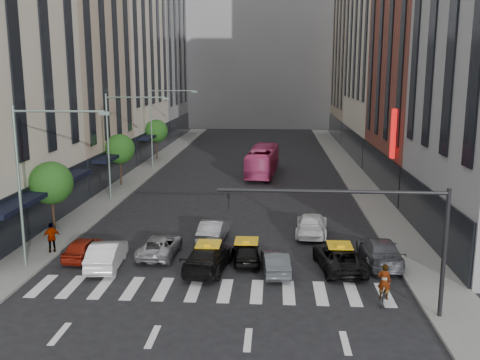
% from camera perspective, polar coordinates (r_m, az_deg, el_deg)
% --- Properties ---
extents(ground, '(160.00, 160.00, 0.00)m').
position_cam_1_polar(ground, '(26.40, -3.20, -12.95)').
color(ground, black).
rests_on(ground, ground).
extents(sidewalk_left, '(3.00, 96.00, 0.15)m').
position_cam_1_polar(sidewalk_left, '(56.82, -11.13, 0.24)').
color(sidewalk_left, slate).
rests_on(sidewalk_left, ground).
extents(sidewalk_right, '(3.00, 96.00, 0.15)m').
position_cam_1_polar(sidewalk_right, '(55.59, 12.45, -0.06)').
color(sidewalk_right, slate).
rests_on(sidewalk_right, ground).
extents(building_left_b, '(8.00, 16.00, 24.00)m').
position_cam_1_polar(building_left_b, '(55.59, -17.76, 12.05)').
color(building_left_b, tan).
rests_on(building_left_b, ground).
extents(building_left_c, '(8.00, 20.00, 36.00)m').
position_cam_1_polar(building_left_c, '(73.01, -12.74, 16.75)').
color(building_left_c, beige).
rests_on(building_left_c, ground).
extents(building_left_d, '(8.00, 18.00, 30.00)m').
position_cam_1_polar(building_left_d, '(91.18, -9.22, 13.88)').
color(building_left_d, gray).
rests_on(building_left_d, ground).
extents(building_right_b, '(8.00, 18.00, 26.00)m').
position_cam_1_polar(building_right_b, '(52.80, 19.63, 13.08)').
color(building_right_b, brown).
rests_on(building_right_b, ground).
extents(building_right_d, '(8.00, 18.00, 28.00)m').
position_cam_1_polar(building_right_d, '(90.01, 13.02, 13.13)').
color(building_right_d, tan).
rests_on(building_right_d, ground).
extents(building_far, '(30.00, 10.00, 36.00)m').
position_cam_1_polar(building_far, '(109.14, 2.22, 15.16)').
color(building_far, gray).
rests_on(building_far, ground).
extents(tree_near, '(2.88, 2.88, 4.95)m').
position_cam_1_polar(tree_near, '(37.66, -19.49, -0.32)').
color(tree_near, black).
rests_on(tree_near, sidewalk_left).
extents(tree_mid, '(2.88, 2.88, 4.95)m').
position_cam_1_polar(tree_mid, '(52.51, -12.70, 3.23)').
color(tree_mid, black).
rests_on(tree_mid, sidewalk_left).
extents(tree_far, '(2.88, 2.88, 4.95)m').
position_cam_1_polar(tree_far, '(67.89, -8.92, 5.18)').
color(tree_far, black).
rests_on(tree_far, sidewalk_left).
extents(streetlamp_near, '(5.38, 0.25, 9.00)m').
position_cam_1_polar(streetlamp_near, '(31.16, -21.07, 1.45)').
color(streetlamp_near, gray).
rests_on(streetlamp_near, sidewalk_left).
extents(streetlamp_mid, '(5.38, 0.25, 9.00)m').
position_cam_1_polar(streetlamp_mid, '(46.03, -12.80, 4.93)').
color(streetlamp_mid, gray).
rests_on(streetlamp_mid, sidewalk_left).
extents(streetlamp_far, '(5.38, 0.25, 9.00)m').
position_cam_1_polar(streetlamp_far, '(61.47, -8.60, 6.65)').
color(streetlamp_far, gray).
rests_on(streetlamp_far, sidewalk_left).
extents(traffic_signal, '(10.10, 0.20, 6.00)m').
position_cam_1_polar(traffic_signal, '(24.21, 14.82, -4.33)').
color(traffic_signal, black).
rests_on(traffic_signal, ground).
extents(liberty_sign, '(0.30, 0.70, 4.00)m').
position_cam_1_polar(liberty_sign, '(45.17, 16.03, 4.77)').
color(liberty_sign, red).
rests_on(liberty_sign, ground).
extents(car_red, '(1.73, 3.85, 1.28)m').
position_cam_1_polar(car_red, '(33.30, -16.32, -6.97)').
color(car_red, maroon).
rests_on(car_red, ground).
extents(car_white_front, '(1.98, 4.69, 1.50)m').
position_cam_1_polar(car_white_front, '(31.53, -14.02, -7.68)').
color(car_white_front, silver).
rests_on(car_white_front, ground).
extents(car_silver, '(2.25, 4.57, 1.25)m').
position_cam_1_polar(car_silver, '(32.81, -8.53, -6.94)').
color(car_silver, '#97969B').
rests_on(car_silver, ground).
extents(taxi_left, '(2.78, 5.37, 1.49)m').
position_cam_1_polar(taxi_left, '(30.23, -3.36, -8.20)').
color(taxi_left, black).
rests_on(taxi_left, ground).
extents(taxi_center, '(1.81, 3.86, 1.28)m').
position_cam_1_polar(taxi_center, '(31.34, 0.70, -7.66)').
color(taxi_center, black).
rests_on(taxi_center, ground).
extents(car_grey_mid, '(1.73, 3.99, 1.28)m').
position_cam_1_polar(car_grey_mid, '(29.82, 3.80, -8.71)').
color(car_grey_mid, '#3A3D41').
rests_on(car_grey_mid, ground).
extents(taxi_right, '(2.94, 5.23, 1.38)m').
position_cam_1_polar(taxi_right, '(30.80, 10.52, -8.11)').
color(taxi_right, black).
rests_on(taxi_right, ground).
extents(car_grey_curb, '(2.12, 5.18, 1.50)m').
position_cam_1_polar(car_grey_curb, '(32.16, 14.68, -7.33)').
color(car_grey_curb, '#494B51').
rests_on(car_grey_curb, ground).
extents(car_row2_left, '(1.85, 4.46, 1.44)m').
position_cam_1_polar(car_row2_left, '(35.30, -2.83, -5.33)').
color(car_row2_left, gray).
rests_on(car_row2_left, ground).
extents(car_row2_right, '(2.48, 5.20, 1.46)m').
position_cam_1_polar(car_row2_right, '(36.84, 7.64, -4.68)').
color(car_row2_right, silver).
rests_on(car_row2_right, ground).
extents(bus, '(3.48, 11.13, 3.05)m').
position_cam_1_polar(bus, '(57.51, 2.43, 2.05)').
color(bus, '#D33E7A').
rests_on(bus, ground).
extents(motorcycle, '(1.11, 1.75, 0.87)m').
position_cam_1_polar(motorcycle, '(27.03, 15.06, -11.74)').
color(motorcycle, black).
rests_on(motorcycle, ground).
extents(rider, '(0.74, 0.61, 1.73)m').
position_cam_1_polar(rider, '(26.56, 15.21, -9.15)').
color(rider, gray).
rests_on(rider, motorcycle).
extents(pedestrian_far, '(1.16, 0.90, 1.83)m').
position_cam_1_polar(pedestrian_far, '(34.46, -19.43, -5.81)').
color(pedestrian_far, gray).
rests_on(pedestrian_far, sidewalk_left).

